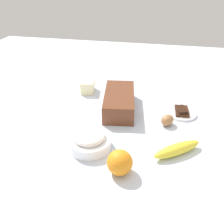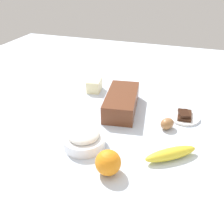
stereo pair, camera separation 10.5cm
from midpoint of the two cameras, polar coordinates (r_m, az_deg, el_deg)
The scene contains 8 objects.
ground_plane at distance 1.08m, azimuth -2.79°, elevation -2.36°, with size 2.40×2.40×0.02m, color silver.
loaf_pan at distance 1.13m, azimuth -1.03°, elevation 2.43°, with size 0.30×0.17×0.08m.
flour_bowl at distance 0.91m, azimuth -8.37°, elevation -6.48°, with size 0.15×0.15×0.07m.
banana at distance 0.90m, azimuth 11.19°, elevation -8.31°, with size 0.19×0.04×0.04m, color yellow.
orange_fruit at distance 0.80m, azimuth -2.08°, elevation -11.40°, with size 0.08×0.08×0.08m, color orange.
butter_block at distance 1.31m, azimuth -7.76°, elevation 5.69°, with size 0.09×0.06×0.06m, color #F4EDB2.
egg_near_butter at distance 1.05m, azimuth 9.54°, elevation -1.91°, with size 0.05×0.05×0.06m, color #9E6A40.
chocolate_plate at distance 1.14m, azimuth 12.81°, elevation -0.11°, with size 0.13×0.13×0.03m.
Camera 1 is at (0.89, 0.18, 0.58)m, focal length 40.70 mm.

